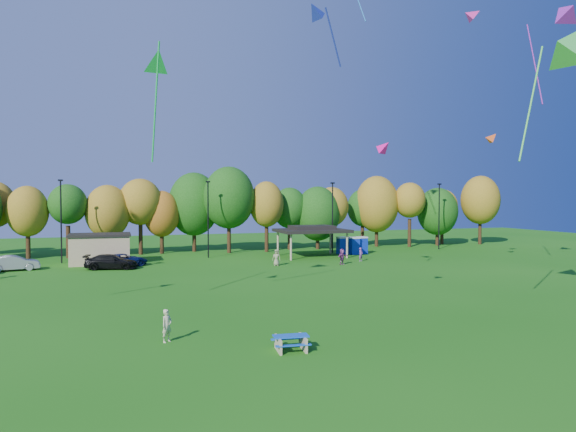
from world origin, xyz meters
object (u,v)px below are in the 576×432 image
object	(u,v)px
porta_potties	(353,245)
picnic_table	(291,342)
car_d	(111,262)
car_c	(124,260)
car_b	(14,263)
kite_flyer	(167,326)

from	to	relation	value
porta_potties	picnic_table	distance (m)	41.81
car_d	car_c	bearing A→B (deg)	-22.54
picnic_table	car_d	xyz separation A→B (m)	(-8.17, 31.44, 0.32)
car_c	car_b	bearing A→B (deg)	69.69
car_c	picnic_table	bearing A→B (deg)	171.82
porta_potties	car_c	distance (m)	27.76
car_d	porta_potties	bearing A→B (deg)	-68.42
porta_potties	car_b	bearing A→B (deg)	-175.36
kite_flyer	car_b	distance (m)	32.27
kite_flyer	car_d	xyz separation A→B (m)	(-2.86, 28.18, -0.07)
picnic_table	car_d	world-z (taller)	car_d
kite_flyer	car_d	distance (m)	28.33
picnic_table	car_c	distance (m)	33.95
car_b	car_c	bearing A→B (deg)	-100.78
kite_flyer	car_c	world-z (taller)	kite_flyer
porta_potties	car_c	xyz separation A→B (m)	(-27.58, -3.13, -0.43)
car_b	car_d	xyz separation A→B (m)	(8.95, -1.85, -0.01)
car_d	car_b	bearing A→B (deg)	90.19
porta_potties	kite_flyer	bearing A→B (deg)	-128.10
porta_potties	car_b	xyz separation A→B (m)	(-37.76, -3.07, -0.35)
picnic_table	car_b	distance (m)	37.44
car_b	car_d	distance (m)	9.14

